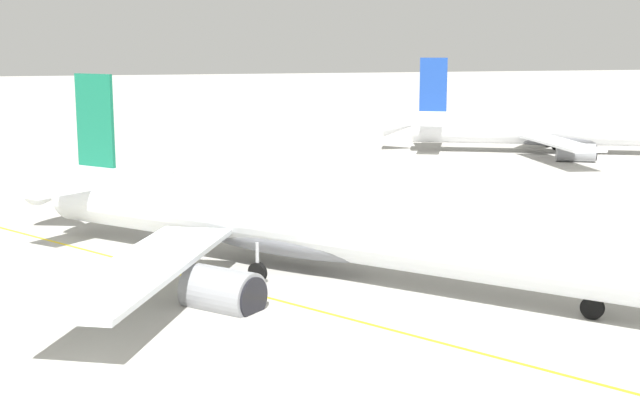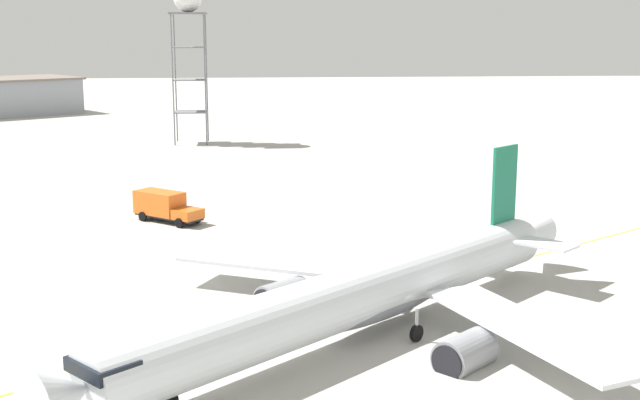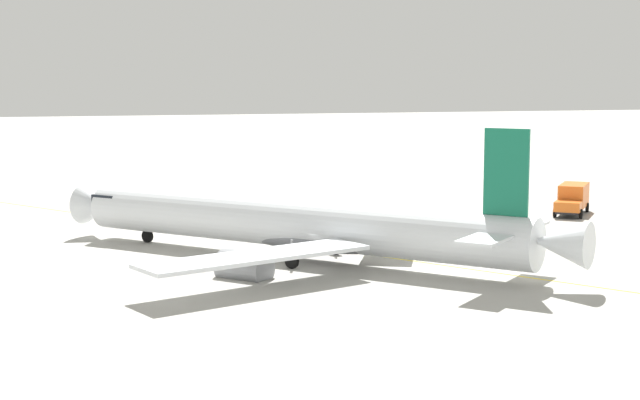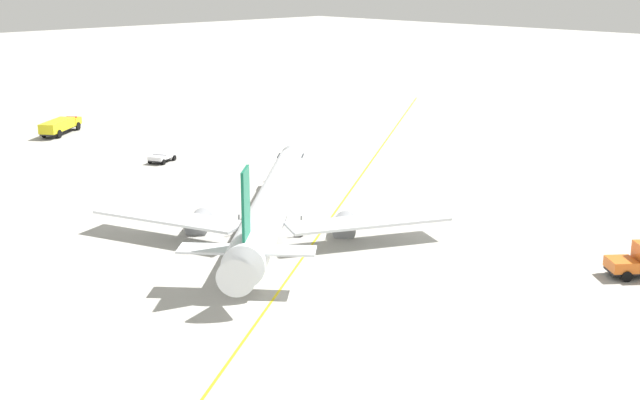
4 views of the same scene
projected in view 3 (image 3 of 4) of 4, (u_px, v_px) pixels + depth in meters
name	position (u px, v px, depth m)	size (l,w,h in m)	color
ground_plane	(322.00, 264.00, 73.90)	(600.00, 600.00, 0.00)	#ADAAA3
airliner_main	(300.00, 227.00, 75.19)	(33.17, 36.44, 11.25)	silver
catering_truck_truck	(573.00, 198.00, 100.82)	(6.98, 7.65, 3.10)	#232326
taxiway_centreline	(312.00, 247.00, 81.40)	(106.95, 161.04, 0.01)	yellow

